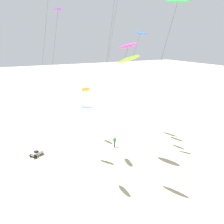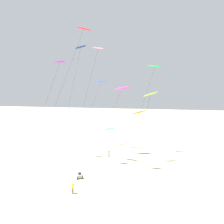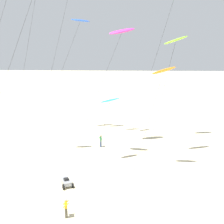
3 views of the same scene
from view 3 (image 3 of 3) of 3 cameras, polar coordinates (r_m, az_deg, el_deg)
name	(u,v)px [view 3 (image 3 of 3)]	position (r m, az deg, el deg)	size (l,w,h in m)	color
ground_plane	(116,205)	(26.38, 0.78, -17.62)	(260.00, 260.00, 0.00)	beige
kite_magenta	(122,32)	(37.45, 1.90, 15.42)	(7.71, 2.19, 15.68)	#D8339E
kite_lime	(176,41)	(34.29, 12.30, 13.38)	(4.47, 1.50, 14.57)	#8CD833
kite_white	(131,85)	(43.75, 3.69, 5.23)	(3.42, 1.47, 7.86)	white
kite_orange	(163,71)	(30.18, 10.01, 7.82)	(4.14, 1.09, 11.48)	orange
kite_cyan	(110,101)	(32.59, -0.42, 2.22)	(2.87, 1.67, 7.73)	#33BFE0
kite_blue	(80,22)	(43.84, -6.30, 17.14)	(8.11, 2.03, 17.11)	blue
kite_flyer_nearest	(66,208)	(24.51, -8.98, -17.98)	(0.60, 0.63, 1.67)	#4C4738
kite_flyer_middle	(101,141)	(39.20, -2.21, -5.63)	(0.56, 0.59, 1.67)	navy
beach_buggy	(66,182)	(29.56, -8.96, -13.27)	(1.61, 2.09, 0.82)	gray
marker_flag	(109,219)	(21.90, -0.62, -20.09)	(0.57, 0.05, 2.10)	gray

